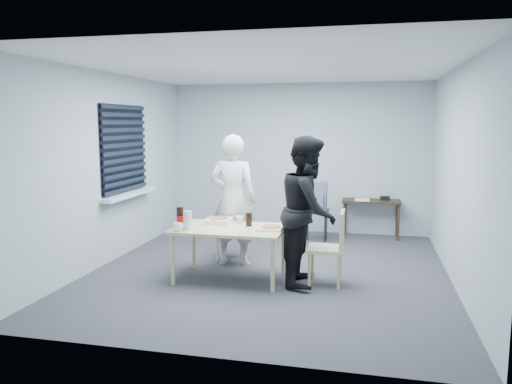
% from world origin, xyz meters
% --- Properties ---
extents(room, '(5.00, 5.00, 5.00)m').
position_xyz_m(room, '(-2.20, 0.40, 1.44)').
color(room, '#2F2F34').
rests_on(room, ground).
extents(dining_table, '(1.33, 0.84, 0.65)m').
position_xyz_m(dining_table, '(-0.41, -0.45, 0.59)').
color(dining_table, '#C2B682').
rests_on(dining_table, ground).
extents(chair_far, '(0.42, 0.42, 0.89)m').
position_xyz_m(chair_far, '(-0.63, 0.54, 0.51)').
color(chair_far, '#C2B682').
rests_on(chair_far, ground).
extents(chair_right, '(0.42, 0.42, 0.89)m').
position_xyz_m(chair_right, '(0.84, -0.38, 0.51)').
color(chair_right, '#C2B682').
rests_on(chair_right, ground).
extents(person_white, '(0.65, 0.42, 1.77)m').
position_xyz_m(person_white, '(-0.55, 0.21, 0.89)').
color(person_white, silver).
rests_on(person_white, ground).
extents(person_black, '(0.47, 0.86, 1.77)m').
position_xyz_m(person_black, '(0.54, -0.37, 0.89)').
color(person_black, black).
rests_on(person_black, ground).
extents(side_table, '(0.95, 0.42, 0.63)m').
position_xyz_m(side_table, '(1.28, 2.28, 0.56)').
color(side_table, '#362519').
rests_on(side_table, ground).
extents(stool, '(0.38, 0.38, 0.53)m').
position_xyz_m(stool, '(0.42, 1.69, 0.42)').
color(stool, black).
rests_on(stool, ground).
extents(backpack, '(0.33, 0.24, 0.46)m').
position_xyz_m(backpack, '(0.42, 1.68, 0.75)').
color(backpack, slate).
rests_on(backpack, stool).
extents(pizza_box_a, '(0.30, 0.30, 0.07)m').
position_xyz_m(pizza_box_a, '(-0.62, -0.23, 0.68)').
color(pizza_box_a, white).
rests_on(pizza_box_a, dining_table).
extents(pizza_box_b, '(0.29, 0.29, 0.04)m').
position_xyz_m(pizza_box_b, '(0.09, -0.46, 0.67)').
color(pizza_box_b, white).
rests_on(pizza_box_b, dining_table).
extents(mug_a, '(0.17, 0.17, 0.10)m').
position_xyz_m(mug_a, '(-0.96, -0.77, 0.70)').
color(mug_a, white).
rests_on(mug_a, dining_table).
extents(mug_b, '(0.10, 0.10, 0.09)m').
position_xyz_m(mug_b, '(-0.36, -0.16, 0.70)').
color(mug_b, white).
rests_on(mug_b, dining_table).
extents(cola_glass, '(0.08, 0.08, 0.17)m').
position_xyz_m(cola_glass, '(-0.20, -0.31, 0.73)').
color(cola_glass, black).
rests_on(cola_glass, dining_table).
extents(soda_bottle, '(0.08, 0.08, 0.27)m').
position_xyz_m(soda_bottle, '(-0.98, -0.64, 0.78)').
color(soda_bottle, black).
rests_on(soda_bottle, dining_table).
extents(plastic_cups, '(0.11, 0.11, 0.22)m').
position_xyz_m(plastic_cups, '(-0.87, -0.67, 0.76)').
color(plastic_cups, silver).
rests_on(plastic_cups, dining_table).
extents(rubber_band, '(0.05, 0.05, 0.00)m').
position_xyz_m(rubber_band, '(-0.19, -0.76, 0.65)').
color(rubber_band, red).
rests_on(rubber_band, dining_table).
extents(papers, '(0.33, 0.38, 0.01)m').
position_xyz_m(papers, '(1.13, 2.26, 0.64)').
color(papers, white).
rests_on(papers, side_table).
extents(black_box, '(0.16, 0.12, 0.07)m').
position_xyz_m(black_box, '(1.50, 2.31, 0.67)').
color(black_box, black).
rests_on(black_box, side_table).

